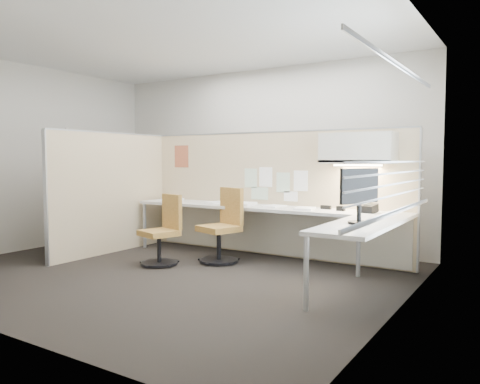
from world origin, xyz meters
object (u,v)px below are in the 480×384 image
Objects in this scene: chair_right at (223,228)px; monitor at (359,192)px; chair_left at (163,232)px; phone at (367,208)px; desk at (278,218)px.

monitor is at bearing 1.91° from chair_right.
chair_right is at bearing 59.98° from chair_left.
chair_right is at bearing 97.24° from monitor.
monitor is at bearing 16.02° from chair_left.
phone is at bearing 39.70° from chair_left.
chair_left is 3.80× the size of phone.
desk is 0.74m from chair_right.
chair_left is at bearing -145.96° from desk.
desk is 1.69m from monitor.
phone is (2.37, 1.00, 0.36)m from chair_left.
desk is at bearing 80.46° from monitor.
monitor is (1.37, -0.88, 0.45)m from desk.
desk is at bearing 41.90° from chair_right.
desk is 4.09× the size of chair_right.
phone is (-0.24, 1.04, -0.27)m from monitor.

